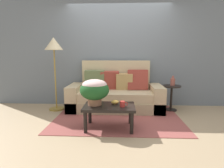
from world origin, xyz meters
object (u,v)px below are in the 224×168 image
(side_table, at_px, (171,93))
(snack_bowl, at_px, (115,102))
(coffee_table, at_px, (109,109))
(floor_lamp, at_px, (54,49))
(couch, at_px, (115,95))
(coffee_mug, at_px, (123,104))
(potted_plant, at_px, (95,89))
(table_vase, at_px, (173,82))

(side_table, relative_size, snack_bowl, 4.24)
(coffee_table, bearing_deg, floor_lamp, 140.27)
(couch, relative_size, snack_bowl, 15.57)
(couch, relative_size, side_table, 3.67)
(couch, distance_m, floor_lamp, 1.75)
(coffee_table, height_order, floor_lamp, floor_lamp)
(couch, height_order, snack_bowl, couch)
(snack_bowl, bearing_deg, coffee_table, -136.44)
(coffee_mug, bearing_deg, coffee_table, 162.93)
(couch, distance_m, side_table, 1.29)
(coffee_mug, relative_size, snack_bowl, 0.96)
(floor_lamp, bearing_deg, snack_bowl, -35.39)
(coffee_table, distance_m, side_table, 1.78)
(floor_lamp, relative_size, coffee_mug, 12.52)
(side_table, height_order, coffee_mug, side_table)
(coffee_table, relative_size, coffee_mug, 6.60)
(potted_plant, bearing_deg, couch, 74.43)
(side_table, distance_m, coffee_mug, 1.66)
(side_table, bearing_deg, couch, 177.77)
(side_table, distance_m, snack_bowl, 1.65)
(coffee_table, xyz_separation_m, table_vase, (1.38, 1.16, 0.32))
(floor_lamp, relative_size, snack_bowl, 12.06)
(coffee_table, height_order, side_table, side_table)
(snack_bowl, distance_m, table_vase, 1.69)
(floor_lamp, bearing_deg, potted_plant, -45.20)
(table_vase, bearing_deg, snack_bowl, -140.38)
(side_table, distance_m, potted_plant, 1.99)
(side_table, bearing_deg, snack_bowl, -140.26)
(potted_plant, bearing_deg, table_vase, 34.63)
(coffee_table, height_order, table_vase, table_vase)
(coffee_table, relative_size, table_vase, 3.98)
(couch, xyz_separation_m, snack_bowl, (0.02, -1.10, 0.11))
(couch, bearing_deg, potted_plant, -105.57)
(couch, height_order, table_vase, couch)
(snack_bowl, bearing_deg, couch, 91.30)
(floor_lamp, height_order, table_vase, floor_lamp)
(coffee_mug, bearing_deg, side_table, 47.05)
(couch, height_order, potted_plant, couch)
(potted_plant, height_order, snack_bowl, potted_plant)
(floor_lamp, height_order, coffee_mug, floor_lamp)
(coffee_mug, bearing_deg, potted_plant, 168.81)
(coffee_table, distance_m, table_vase, 1.83)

